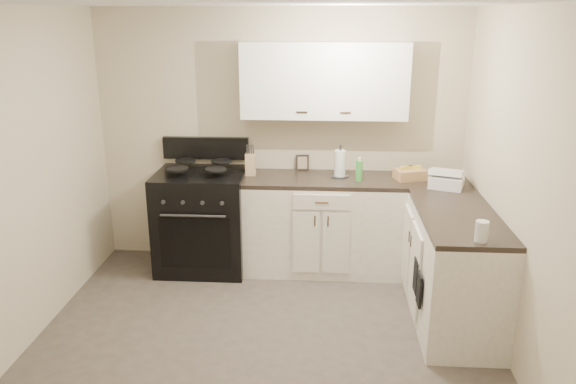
# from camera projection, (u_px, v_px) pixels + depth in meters

# --- Properties ---
(floor) EXTENTS (3.60, 3.60, 0.00)m
(floor) POSITION_uv_depth(u_px,v_px,m) (262.00, 352.00, 4.23)
(floor) COLOR #473F38
(floor) RESTS_ON ground
(ceiling) EXTENTS (3.60, 3.60, 0.00)m
(ceiling) POSITION_uv_depth(u_px,v_px,m) (257.00, 2.00, 3.47)
(ceiling) COLOR white
(ceiling) RESTS_ON wall_back
(wall_back) EXTENTS (3.60, 0.00, 3.60)m
(wall_back) POSITION_uv_depth(u_px,v_px,m) (280.00, 139.00, 5.56)
(wall_back) COLOR beige
(wall_back) RESTS_ON ground
(wall_right) EXTENTS (0.00, 3.60, 3.60)m
(wall_right) POSITION_uv_depth(u_px,v_px,m) (528.00, 200.00, 3.74)
(wall_right) COLOR beige
(wall_right) RESTS_ON ground
(wall_left) EXTENTS (0.00, 3.60, 3.60)m
(wall_left) POSITION_uv_depth(u_px,v_px,m) (7.00, 189.00, 3.96)
(wall_left) COLOR beige
(wall_left) RESTS_ON ground
(wall_front) EXTENTS (3.60, 0.00, 3.60)m
(wall_front) POSITION_uv_depth(u_px,v_px,m) (207.00, 339.00, 2.14)
(wall_front) COLOR beige
(wall_front) RESTS_ON ground
(base_cabinets_back) EXTENTS (1.55, 0.60, 0.90)m
(base_cabinets_back) POSITION_uv_depth(u_px,v_px,m) (321.00, 226.00, 5.50)
(base_cabinets_back) COLOR white
(base_cabinets_back) RESTS_ON floor
(base_cabinets_right) EXTENTS (0.60, 1.90, 0.90)m
(base_cabinets_right) POSITION_uv_depth(u_px,v_px,m) (446.00, 256.00, 4.81)
(base_cabinets_right) COLOR white
(base_cabinets_right) RESTS_ON floor
(countertop_back) EXTENTS (1.55, 0.60, 0.04)m
(countertop_back) POSITION_uv_depth(u_px,v_px,m) (322.00, 180.00, 5.35)
(countertop_back) COLOR black
(countertop_back) RESTS_ON base_cabinets_back
(countertop_right) EXTENTS (0.60, 1.90, 0.04)m
(countertop_right) POSITION_uv_depth(u_px,v_px,m) (451.00, 204.00, 4.67)
(countertop_right) COLOR black
(countertop_right) RESTS_ON base_cabinets_right
(upper_cabinets) EXTENTS (1.55, 0.30, 0.70)m
(upper_cabinets) POSITION_uv_depth(u_px,v_px,m) (324.00, 80.00, 5.22)
(upper_cabinets) COLOR white
(upper_cabinets) RESTS_ON wall_back
(stove) EXTENTS (0.86, 0.74, 1.04)m
(stove) POSITION_uv_depth(u_px,v_px,m) (203.00, 223.00, 5.54)
(stove) COLOR black
(stove) RESTS_ON floor
(knife_block) EXTENTS (0.10, 0.09, 0.21)m
(knife_block) POSITION_uv_depth(u_px,v_px,m) (251.00, 165.00, 5.41)
(knife_block) COLOR tan
(knife_block) RESTS_ON countertop_back
(paper_towel) EXTENTS (0.13, 0.13, 0.26)m
(paper_towel) POSITION_uv_depth(u_px,v_px,m) (340.00, 164.00, 5.34)
(paper_towel) COLOR white
(paper_towel) RESTS_ON countertop_back
(soap_bottle) EXTENTS (0.09, 0.09, 0.20)m
(soap_bottle) POSITION_uv_depth(u_px,v_px,m) (359.00, 171.00, 5.22)
(soap_bottle) COLOR green
(soap_bottle) RESTS_ON countertop_back
(picture_frame) EXTENTS (0.13, 0.05, 0.16)m
(picture_frame) POSITION_uv_depth(u_px,v_px,m) (302.00, 163.00, 5.58)
(picture_frame) COLOR black
(picture_frame) RESTS_ON countertop_back
(wicker_basket) EXTENTS (0.33, 0.27, 0.10)m
(wicker_basket) POSITION_uv_depth(u_px,v_px,m) (411.00, 174.00, 5.29)
(wicker_basket) COLOR tan
(wicker_basket) RESTS_ON countertop_right
(countertop_grill) EXTENTS (0.36, 0.35, 0.11)m
(countertop_grill) POSITION_uv_depth(u_px,v_px,m) (446.00, 181.00, 5.05)
(countertop_grill) COLOR white
(countertop_grill) RESTS_ON countertop_right
(glass_jar) EXTENTS (0.10, 0.10, 0.15)m
(glass_jar) POSITION_uv_depth(u_px,v_px,m) (482.00, 231.00, 3.83)
(glass_jar) COLOR silver
(glass_jar) RESTS_ON countertop_right
(oven_mitt_near) EXTENTS (0.02, 0.15, 0.25)m
(oven_mitt_near) POSITION_uv_depth(u_px,v_px,m) (419.00, 290.00, 4.26)
(oven_mitt_near) COLOR black
(oven_mitt_near) RESTS_ON base_cabinets_right
(oven_mitt_far) EXTENTS (0.02, 0.16, 0.27)m
(oven_mitt_far) POSITION_uv_depth(u_px,v_px,m) (416.00, 276.00, 4.41)
(oven_mitt_far) COLOR black
(oven_mitt_far) RESTS_ON base_cabinets_right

